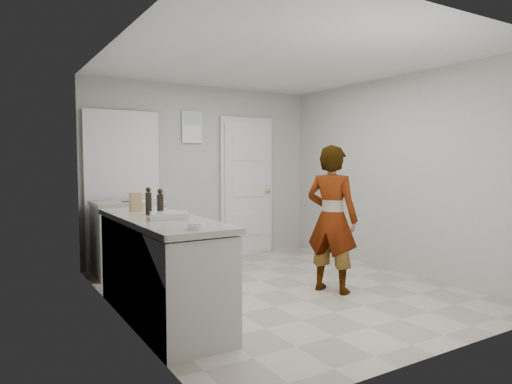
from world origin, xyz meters
TOP-DOWN VIEW (x-y plane):
  - ground at (0.00, 0.00)m, footprint 4.00×4.00m
  - room_shell at (-0.17, 1.95)m, footprint 4.00×4.00m
  - main_counter at (-1.45, -0.20)m, footprint 0.64×1.96m
  - side_counter at (-1.25, 1.55)m, footprint 0.84×0.61m
  - person at (0.43, -0.33)m, footprint 0.59×0.69m
  - cake_mix_box at (-1.51, 0.33)m, footprint 0.12×0.06m
  - spice_jar at (-1.41, 0.44)m, footprint 0.05×0.05m
  - oil_cruet_a at (-1.39, -0.04)m, footprint 0.06×0.06m
  - oil_cruet_b at (-1.49, 0.00)m, footprint 0.06×0.06m
  - baking_dish at (-1.43, -0.36)m, footprint 0.38×0.31m
  - egg_bowl at (-1.48, -1.03)m, footprint 0.13×0.13m
  - papers at (-1.16, 1.48)m, footprint 0.25×0.31m

SIDE VIEW (x-z plane):
  - ground at x=0.00m, z-range 0.00..0.00m
  - main_counter at x=-1.45m, z-range -0.04..0.89m
  - side_counter at x=-1.25m, z-range -0.03..0.89m
  - person at x=0.43m, z-range 0.00..1.59m
  - papers at x=-1.16m, z-range 0.93..0.93m
  - egg_bowl at x=-1.48m, z-range 0.93..0.97m
  - baking_dish at x=-1.43m, z-range 0.92..0.98m
  - spice_jar at x=-1.41m, z-range 0.93..1.00m
  - cake_mix_box at x=-1.51m, z-range 0.93..1.11m
  - room_shell at x=-0.17m, z-range -0.98..3.02m
  - oil_cruet_a at x=-1.39m, z-range 0.92..1.16m
  - oil_cruet_b at x=-1.49m, z-range 0.92..1.18m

